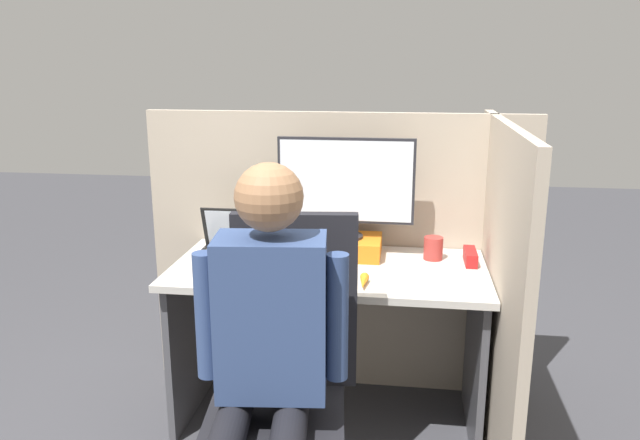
# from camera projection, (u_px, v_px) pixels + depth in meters

# --- Properties ---
(cubicle_panel_back) EXTENTS (1.85, 0.05, 1.37)m
(cubicle_panel_back) POSITION_uv_depth(u_px,v_px,m) (338.00, 253.00, 3.05)
(cubicle_panel_back) COLOR tan
(cubicle_panel_back) RESTS_ON ground
(cubicle_panel_right) EXTENTS (0.04, 1.30, 1.37)m
(cubicle_panel_right) POSITION_uv_depth(u_px,v_px,m) (497.00, 292.00, 2.55)
(cubicle_panel_right) COLOR tan
(cubicle_panel_right) RESTS_ON ground
(desk) EXTENTS (1.35, 0.67, 0.74)m
(desk) POSITION_uv_depth(u_px,v_px,m) (329.00, 307.00, 2.74)
(desk) COLOR beige
(desk) RESTS_ON ground
(paper_box) EXTENTS (0.32, 0.25, 0.08)m
(paper_box) POSITION_uv_depth(u_px,v_px,m) (345.00, 246.00, 2.83)
(paper_box) COLOR orange
(paper_box) RESTS_ON desk
(monitor) EXTENTS (0.61, 0.16, 0.45)m
(monitor) POSITION_uv_depth(u_px,v_px,m) (346.00, 184.00, 2.76)
(monitor) COLOR #232328
(monitor) RESTS_ON paper_box
(laptop) EXTENTS (0.32, 0.21, 0.21)m
(laptop) POSITION_uv_depth(u_px,v_px,m) (234.00, 246.00, 2.83)
(laptop) COLOR black
(laptop) RESTS_ON desk
(mouse) EXTENTS (0.06, 0.04, 0.03)m
(mouse) POSITION_uv_depth(u_px,v_px,m) (284.00, 264.00, 2.67)
(mouse) COLOR gray
(mouse) RESTS_ON desk
(stapler) EXTENTS (0.05, 0.17, 0.06)m
(stapler) POSITION_uv_depth(u_px,v_px,m) (470.00, 257.00, 2.73)
(stapler) COLOR #A31919
(stapler) RESTS_ON desk
(carrot_toy) EXTENTS (0.04, 0.15, 0.04)m
(carrot_toy) POSITION_uv_depth(u_px,v_px,m) (364.00, 282.00, 2.45)
(carrot_toy) COLOR orange
(carrot_toy) RESTS_ON desk
(office_chair) EXTENTS (0.53, 0.57, 1.10)m
(office_chair) POSITION_uv_depth(u_px,v_px,m) (284.00, 380.00, 2.12)
(office_chair) COLOR black
(office_chair) RESTS_ON ground
(person) EXTENTS (0.48, 0.48, 1.32)m
(person) POSITION_uv_depth(u_px,v_px,m) (266.00, 345.00, 1.90)
(person) COLOR black
(person) RESTS_ON ground
(coffee_mug) EXTENTS (0.08, 0.08, 0.10)m
(coffee_mug) POSITION_uv_depth(u_px,v_px,m) (433.00, 248.00, 2.78)
(coffee_mug) COLOR #A3332D
(coffee_mug) RESTS_ON desk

